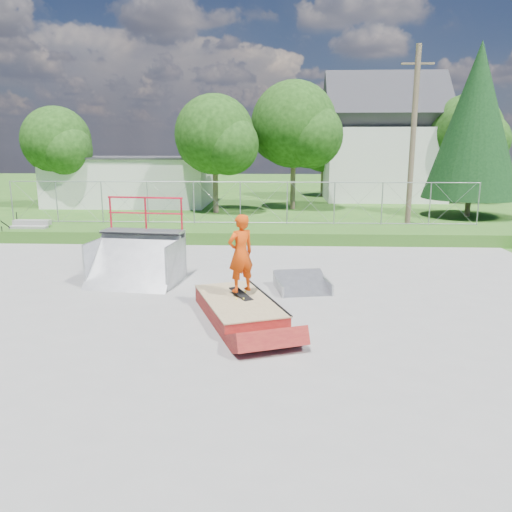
{
  "coord_description": "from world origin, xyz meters",
  "views": [
    {
      "loc": [
        1.63,
        -10.73,
        3.74
      ],
      "look_at": [
        1.09,
        1.29,
        1.1
      ],
      "focal_mm": 35.0,
      "sensor_mm": 36.0,
      "label": 1
    }
  ],
  "objects_px": {
    "skater": "(241,257)",
    "quarter_pipe": "(134,243)",
    "grind_box": "(239,308)",
    "flat_bank_ramp": "(302,284)"
  },
  "relations": [
    {
      "from": "grind_box",
      "to": "quarter_pipe",
      "type": "distance_m",
      "value": 4.16
    },
    {
      "from": "flat_bank_ramp",
      "to": "quarter_pipe",
      "type": "bearing_deg",
      "value": 163.52
    },
    {
      "from": "skater",
      "to": "quarter_pipe",
      "type": "bearing_deg",
      "value": -74.17
    },
    {
      "from": "quarter_pipe",
      "to": "skater",
      "type": "height_order",
      "value": "quarter_pipe"
    },
    {
      "from": "flat_bank_ramp",
      "to": "skater",
      "type": "bearing_deg",
      "value": -137.96
    },
    {
      "from": "grind_box",
      "to": "quarter_pipe",
      "type": "height_order",
      "value": "quarter_pipe"
    },
    {
      "from": "quarter_pipe",
      "to": "grind_box",
      "type": "bearing_deg",
      "value": -33.97
    },
    {
      "from": "grind_box",
      "to": "flat_bank_ramp",
      "type": "height_order",
      "value": "grind_box"
    },
    {
      "from": "quarter_pipe",
      "to": "flat_bank_ramp",
      "type": "bearing_deg",
      "value": 0.63
    },
    {
      "from": "grind_box",
      "to": "flat_bank_ramp",
      "type": "bearing_deg",
      "value": 34.33
    }
  ]
}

